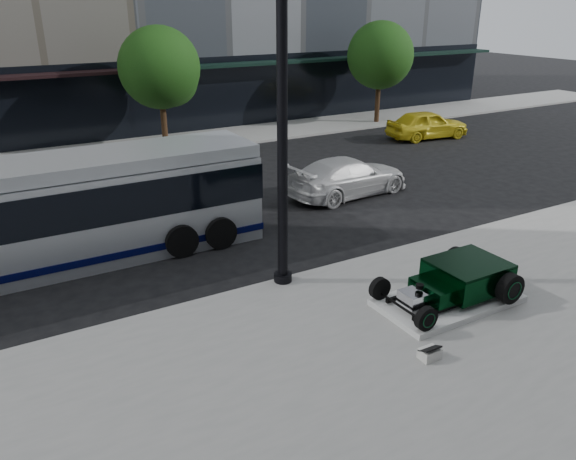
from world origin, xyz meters
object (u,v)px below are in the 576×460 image
lamppost (282,132)px  yellow_taxi (427,124)px  hot_rod (460,278)px  white_sedan (348,177)px  transit_bus (41,215)px

lamppost → yellow_taxi: 18.61m
hot_rod → white_sedan: 8.47m
hot_rod → transit_bus: bearing=138.6°
hot_rod → yellow_taxi: (11.66, 13.71, 0.05)m
lamppost → yellow_taxi: bearing=35.9°
white_sedan → yellow_taxi: 10.73m
hot_rod → transit_bus: size_ratio=0.27×
hot_rod → yellow_taxi: 18.00m
lamppost → hot_rod: bearing=-43.0°
transit_bus → yellow_taxi: 20.90m
lamppost → yellow_taxi: lamppost is taller
lamppost → transit_bus: lamppost is taller
lamppost → transit_bus: bearing=139.6°
hot_rod → transit_bus: (-8.19, 7.22, 0.79)m
lamppost → white_sedan: size_ratio=1.70×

